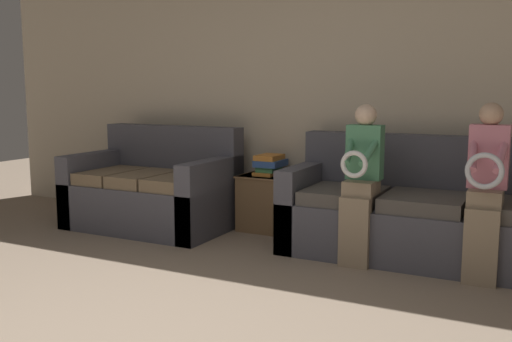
% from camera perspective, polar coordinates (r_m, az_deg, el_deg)
% --- Properties ---
extents(wall_back, '(7.72, 0.06, 2.55)m').
position_cam_1_polar(wall_back, '(5.29, 7.28, 7.75)').
color(wall_back, beige).
rests_on(wall_back, ground_plane).
extents(couch_main, '(2.20, 0.86, 0.94)m').
position_cam_1_polar(couch_main, '(4.64, 16.80, -4.35)').
color(couch_main, '#4C4C56').
rests_on(couch_main, ground_plane).
extents(couch_side, '(1.50, 0.94, 0.95)m').
position_cam_1_polar(couch_side, '(5.54, -10.14, -2.10)').
color(couch_side, '#4C4C56').
rests_on(couch_side, ground_plane).
extents(child_left_seated, '(0.27, 0.37, 1.20)m').
position_cam_1_polar(child_left_seated, '(4.33, 10.46, -0.57)').
color(child_left_seated, gray).
rests_on(child_left_seated, ground_plane).
extents(child_right_seated, '(0.26, 0.37, 1.22)m').
position_cam_1_polar(child_right_seated, '(4.17, 22.02, -1.22)').
color(child_right_seated, gray).
rests_on(child_right_seated, ground_plane).
extents(side_shelf, '(0.51, 0.44, 0.52)m').
position_cam_1_polar(side_shelf, '(5.33, 1.28, -3.09)').
color(side_shelf, brown).
rests_on(side_shelf, ground_plane).
extents(book_stack, '(0.23, 0.30, 0.19)m').
position_cam_1_polar(book_stack, '(5.27, 1.35, 0.69)').
color(book_stack, orange).
rests_on(book_stack, side_shelf).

